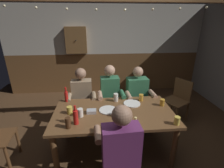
{
  "coord_description": "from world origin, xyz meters",
  "views": [
    {
      "loc": [
        -0.22,
        -2.21,
        2.01
      ],
      "look_at": [
        0.0,
        0.21,
        1.07
      ],
      "focal_mm": 26.08,
      "sensor_mm": 36.0,
      "label": 1
    }
  ],
  "objects_px": {
    "pint_glass_3": "(119,112)",
    "pint_glass_6": "(116,97)",
    "chair_empty_near_right": "(178,99)",
    "plate_0": "(132,103)",
    "pint_glass_2": "(68,123)",
    "person_0": "(82,97)",
    "dining_table": "(114,117)",
    "person_2": "(138,95)",
    "table_candle": "(135,120)",
    "pint_glass_5": "(141,98)",
    "wall_dart_cabinet": "(76,40)",
    "person_3": "(120,148)",
    "pint_glass_0": "(162,102)",
    "pint_glass_4": "(80,113)",
    "condiment_caddy": "(91,111)",
    "person_1": "(110,95)",
    "bottle_0": "(66,96)",
    "plate_1": "(108,110)",
    "bottle_1": "(76,117)",
    "pint_glass_1": "(70,110)",
    "pint_glass_7": "(177,121)"
  },
  "relations": [
    {
      "from": "pint_glass_0",
      "to": "wall_dart_cabinet",
      "type": "distance_m",
      "value": 2.89
    },
    {
      "from": "person_3",
      "to": "pint_glass_3",
      "type": "bearing_deg",
      "value": 79.36
    },
    {
      "from": "plate_0",
      "to": "pint_glass_0",
      "type": "xyz_separation_m",
      "value": [
        0.47,
        -0.1,
        0.05
      ]
    },
    {
      "from": "plate_1",
      "to": "bottle_1",
      "type": "height_order",
      "value": "bottle_1"
    },
    {
      "from": "dining_table",
      "to": "person_0",
      "type": "distance_m",
      "value": 0.88
    },
    {
      "from": "table_candle",
      "to": "pint_glass_3",
      "type": "bearing_deg",
      "value": 141.26
    },
    {
      "from": "person_2",
      "to": "plate_1",
      "type": "xyz_separation_m",
      "value": [
        -0.63,
        -0.67,
        0.07
      ]
    },
    {
      "from": "pint_glass_3",
      "to": "person_1",
      "type": "bearing_deg",
      "value": 94.15
    },
    {
      "from": "table_candle",
      "to": "pint_glass_1",
      "type": "distance_m",
      "value": 0.97
    },
    {
      "from": "person_2",
      "to": "pint_glass_5",
      "type": "relative_size",
      "value": 10.6
    },
    {
      "from": "person_3",
      "to": "pint_glass_5",
      "type": "xyz_separation_m",
      "value": [
        0.51,
        1.03,
        0.1
      ]
    },
    {
      "from": "plate_0",
      "to": "pint_glass_2",
      "type": "relative_size",
      "value": 1.87
    },
    {
      "from": "bottle_0",
      "to": "chair_empty_near_right",
      "type": "bearing_deg",
      "value": 10.65
    },
    {
      "from": "dining_table",
      "to": "table_candle",
      "type": "height_order",
      "value": "table_candle"
    },
    {
      "from": "condiment_caddy",
      "to": "plate_0",
      "type": "xyz_separation_m",
      "value": [
        0.66,
        0.22,
        -0.02
      ]
    },
    {
      "from": "chair_empty_near_right",
      "to": "pint_glass_6",
      "type": "relative_size",
      "value": 6.45
    },
    {
      "from": "dining_table",
      "to": "table_candle",
      "type": "relative_size",
      "value": 22.49
    },
    {
      "from": "chair_empty_near_right",
      "to": "plate_0",
      "type": "bearing_deg",
      "value": 88.65
    },
    {
      "from": "bottle_0",
      "to": "wall_dart_cabinet",
      "type": "distance_m",
      "value": 2.14
    },
    {
      "from": "person_1",
      "to": "pint_glass_3",
      "type": "height_order",
      "value": "person_1"
    },
    {
      "from": "pint_glass_6",
      "to": "pint_glass_2",
      "type": "bearing_deg",
      "value": -135.05
    },
    {
      "from": "plate_0",
      "to": "wall_dart_cabinet",
      "type": "distance_m",
      "value": 2.59
    },
    {
      "from": "plate_1",
      "to": "pint_glass_1",
      "type": "height_order",
      "value": "pint_glass_1"
    },
    {
      "from": "chair_empty_near_right",
      "to": "pint_glass_6",
      "type": "height_order",
      "value": "chair_empty_near_right"
    },
    {
      "from": "table_candle",
      "to": "pint_glass_3",
      "type": "height_order",
      "value": "pint_glass_3"
    },
    {
      "from": "pint_glass_2",
      "to": "pint_glass_5",
      "type": "xyz_separation_m",
      "value": [
        1.12,
        0.67,
        -0.02
      ]
    },
    {
      "from": "person_0",
      "to": "dining_table",
      "type": "bearing_deg",
      "value": 124.43
    },
    {
      "from": "person_2",
      "to": "pint_glass_4",
      "type": "height_order",
      "value": "person_2"
    },
    {
      "from": "pint_glass_3",
      "to": "wall_dart_cabinet",
      "type": "bearing_deg",
      "value": 108.11
    },
    {
      "from": "dining_table",
      "to": "pint_glass_7",
      "type": "xyz_separation_m",
      "value": [
        0.8,
        -0.39,
        0.15
      ]
    },
    {
      "from": "person_0",
      "to": "pint_glass_2",
      "type": "relative_size",
      "value": 8.2
    },
    {
      "from": "pint_glass_3",
      "to": "pint_glass_6",
      "type": "height_order",
      "value": "pint_glass_3"
    },
    {
      "from": "plate_0",
      "to": "wall_dart_cabinet",
      "type": "relative_size",
      "value": 0.39
    },
    {
      "from": "condiment_caddy",
      "to": "wall_dart_cabinet",
      "type": "relative_size",
      "value": 0.2
    },
    {
      "from": "chair_empty_near_right",
      "to": "pint_glass_3",
      "type": "height_order",
      "value": "chair_empty_near_right"
    },
    {
      "from": "person_3",
      "to": "table_candle",
      "type": "height_order",
      "value": "person_3"
    },
    {
      "from": "person_2",
      "to": "pint_glass_6",
      "type": "xyz_separation_m",
      "value": [
        -0.47,
        -0.36,
        0.13
      ]
    },
    {
      "from": "pint_glass_2",
      "to": "pint_glass_1",
      "type": "bearing_deg",
      "value": 95.35
    },
    {
      "from": "condiment_caddy",
      "to": "pint_glass_3",
      "type": "relative_size",
      "value": 0.97
    },
    {
      "from": "bottle_0",
      "to": "pint_glass_2",
      "type": "xyz_separation_m",
      "value": [
        0.14,
        -0.74,
        -0.03
      ]
    },
    {
      "from": "pint_glass_4",
      "to": "pint_glass_0",
      "type": "bearing_deg",
      "value": 9.2
    },
    {
      "from": "table_candle",
      "to": "pint_glass_4",
      "type": "xyz_separation_m",
      "value": [
        -0.75,
        0.22,
        0.02
      ]
    },
    {
      "from": "person_2",
      "to": "pint_glass_0",
      "type": "bearing_deg",
      "value": 110.48
    },
    {
      "from": "bottle_1",
      "to": "pint_glass_6",
      "type": "xyz_separation_m",
      "value": [
        0.6,
        0.61,
        -0.04
      ]
    },
    {
      "from": "dining_table",
      "to": "pint_glass_1",
      "type": "bearing_deg",
      "value": 179.34
    },
    {
      "from": "person_3",
      "to": "condiment_caddy",
      "type": "bearing_deg",
      "value": 111.55
    },
    {
      "from": "plate_0",
      "to": "pint_glass_2",
      "type": "height_order",
      "value": "pint_glass_2"
    },
    {
      "from": "pint_glass_0",
      "to": "dining_table",
      "type": "bearing_deg",
      "value": -171.25
    },
    {
      "from": "condiment_caddy",
      "to": "pint_glass_1",
      "type": "distance_m",
      "value": 0.32
    },
    {
      "from": "pint_glass_4",
      "to": "pint_glass_5",
      "type": "bearing_deg",
      "value": 22.5
    }
  ]
}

